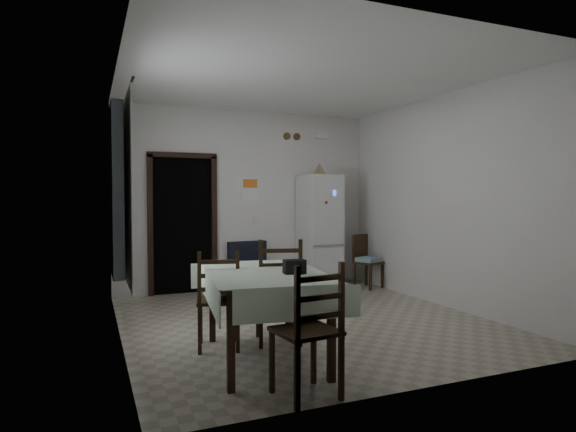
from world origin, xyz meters
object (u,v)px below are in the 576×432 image
(fridge, at_px, (320,231))
(corner_chair, at_px, (368,261))
(dining_chair_far_left, at_px, (219,299))
(navy_seat, at_px, (252,267))
(dining_chair_near_head, at_px, (306,329))
(dining_chair_far_right, at_px, (278,290))
(dining_table, at_px, (264,315))

(fridge, xyz_separation_m, corner_chair, (0.68, -0.43, -0.49))
(fridge, relative_size, corner_chair, 2.12)
(dining_chair_far_left, bearing_deg, corner_chair, -131.21)
(fridge, xyz_separation_m, navy_seat, (-1.20, -0.00, -0.54))
(fridge, height_order, corner_chair, fridge)
(dining_chair_far_left, xyz_separation_m, dining_chair_near_head, (0.31, -1.39, 0.02))
(dining_chair_far_left, xyz_separation_m, dining_chair_far_right, (0.62, -0.04, 0.05))
(navy_seat, xyz_separation_m, corner_chair, (1.88, -0.43, 0.05))
(dining_table, bearing_deg, fridge, 63.47)
(fridge, bearing_deg, navy_seat, 178.44)
(navy_seat, relative_size, dining_chair_near_head, 0.76)
(corner_chair, height_order, dining_chair_far_left, dining_chair_far_left)
(fridge, distance_m, corner_chair, 0.94)
(fridge, height_order, navy_seat, fridge)
(dining_table, distance_m, dining_chair_far_right, 0.57)
(corner_chair, bearing_deg, dining_chair_far_left, -166.35)
(navy_seat, height_order, dining_chair_far_right, dining_chair_far_right)
(navy_seat, height_order, dining_chair_near_head, dining_chair_near_head)
(dining_table, height_order, dining_chair_far_right, dining_chair_far_right)
(corner_chair, xyz_separation_m, dining_chair_far_right, (-2.45, -2.18, 0.10))
(navy_seat, distance_m, dining_chair_far_right, 2.68)
(corner_chair, relative_size, dining_chair_far_left, 0.90)
(corner_chair, xyz_separation_m, dining_table, (-2.76, -2.64, -0.03))
(fridge, distance_m, dining_table, 3.74)
(dining_table, distance_m, dining_chair_far_left, 0.58)
(dining_table, distance_m, dining_chair_near_head, 0.91)
(dining_table, bearing_deg, navy_seat, 81.55)
(fridge, height_order, dining_table, fridge)
(navy_seat, distance_m, dining_chair_far_left, 2.84)
(navy_seat, distance_m, dining_chair_near_head, 4.07)
(fridge, distance_m, dining_chair_far_left, 3.54)
(dining_chair_near_head, bearing_deg, dining_chair_far_left, -84.50)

